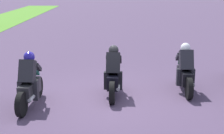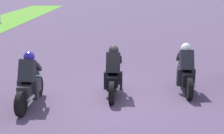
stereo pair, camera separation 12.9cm
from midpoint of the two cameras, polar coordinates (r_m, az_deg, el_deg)
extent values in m
plane|color=#483852|center=(9.89, 0.24, -5.09)|extent=(120.00, 120.00, 0.00)
cylinder|color=black|center=(11.13, 12.12, -1.43)|extent=(0.64, 0.15, 0.64)
cylinder|color=black|center=(9.81, 13.51, -3.70)|extent=(0.64, 0.15, 0.64)
cube|color=black|center=(10.42, 12.82, -1.55)|extent=(1.10, 0.33, 0.40)
ellipsoid|color=black|center=(10.43, 12.82, 0.19)|extent=(0.48, 0.30, 0.24)
cube|color=red|center=(9.93, 13.37, -2.26)|extent=(0.06, 0.16, 0.08)
cylinder|color=#A5A5AD|center=(10.16, 14.03, -2.81)|extent=(0.42, 0.10, 0.10)
cube|color=black|center=(10.19, 13.09, 1.10)|extent=(0.49, 0.40, 0.66)
sphere|color=silver|center=(10.33, 12.97, 3.22)|extent=(0.30, 0.30, 0.30)
cube|color=#366651|center=(10.80, 12.44, 0.93)|extent=(0.16, 0.26, 0.23)
cube|color=black|center=(10.27, 11.85, -1.73)|extent=(0.18, 0.14, 0.52)
cube|color=black|center=(10.34, 14.03, -1.74)|extent=(0.18, 0.14, 0.52)
cube|color=black|center=(10.52, 11.75, 1.71)|extent=(0.39, 0.10, 0.31)
cube|color=black|center=(10.58, 13.67, 1.68)|extent=(0.39, 0.10, 0.31)
cylinder|color=black|center=(10.56, 0.85, -1.97)|extent=(0.65, 0.17, 0.64)
cylinder|color=black|center=(9.23, 0.35, -4.46)|extent=(0.65, 0.17, 0.64)
cube|color=black|center=(9.84, 0.62, -2.13)|extent=(1.11, 0.37, 0.40)
ellipsoid|color=black|center=(9.85, 0.66, -0.29)|extent=(0.49, 0.32, 0.24)
cube|color=red|center=(9.35, 0.43, -2.92)|extent=(0.07, 0.16, 0.08)
cylinder|color=#A5A5AD|center=(9.54, 1.45, -3.50)|extent=(0.42, 0.12, 0.10)
cube|color=black|center=(9.60, 0.59, 0.67)|extent=(0.50, 0.42, 0.66)
sphere|color=black|center=(9.74, 0.68, 2.92)|extent=(0.31, 0.31, 0.30)
cube|color=#3F5D70|center=(10.23, 0.80, 0.50)|extent=(0.17, 0.27, 0.23)
cube|color=black|center=(9.74, -0.60, -2.31)|extent=(0.19, 0.15, 0.52)
cube|color=black|center=(9.71, 1.76, -2.36)|extent=(0.19, 0.15, 0.52)
cube|color=black|center=(9.98, -0.31, 1.33)|extent=(0.39, 0.12, 0.31)
cube|color=black|center=(9.96, 1.76, 1.29)|extent=(0.39, 0.12, 0.31)
cylinder|color=black|center=(9.96, -12.29, -3.35)|extent=(0.65, 0.18, 0.64)
cylinder|color=black|center=(8.71, -15.00, -6.17)|extent=(0.65, 0.18, 0.64)
cube|color=#242427|center=(9.27, -13.62, -3.62)|extent=(1.12, 0.39, 0.40)
ellipsoid|color=#242427|center=(9.28, -13.54, -1.67)|extent=(0.50, 0.33, 0.24)
cube|color=red|center=(8.81, -14.67, -4.52)|extent=(0.07, 0.16, 0.08)
cylinder|color=#A5A5AD|center=(8.95, -13.30, -5.15)|extent=(0.43, 0.13, 0.10)
cube|color=#222227|center=(9.03, -14.02, -0.68)|extent=(0.51, 0.43, 0.66)
sphere|color=#261D95|center=(9.16, -13.71, 1.73)|extent=(0.32, 0.32, 0.30)
cube|color=teal|center=(9.63, -12.81, -0.77)|extent=(0.17, 0.27, 0.23)
cube|color=#222227|center=(9.23, -15.03, -3.80)|extent=(0.19, 0.15, 0.52)
cube|color=#222227|center=(9.10, -12.66, -3.91)|extent=(0.19, 0.15, 0.52)
cube|color=#222227|center=(9.43, -14.32, 0.07)|extent=(0.39, 0.12, 0.31)
cube|color=#222227|center=(9.32, -12.23, 0.02)|extent=(0.39, 0.12, 0.31)
camera|label=1|loc=(0.06, -89.62, 0.10)|focal=53.07mm
camera|label=2|loc=(0.06, 90.38, -0.10)|focal=53.07mm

